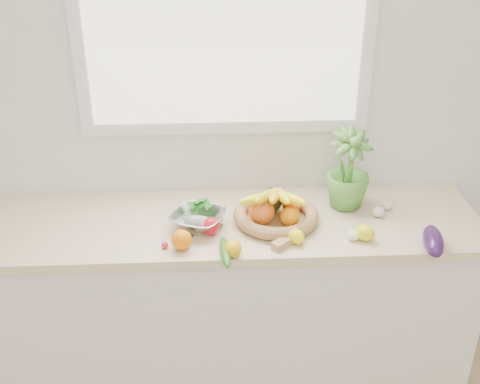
{
  "coord_description": "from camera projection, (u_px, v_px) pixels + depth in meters",
  "views": [
    {
      "loc": [
        -0.07,
        -0.33,
        2.26
      ],
      "look_at": [
        0.05,
        1.93,
        1.05
      ],
      "focal_mm": 45.0,
      "sensor_mm": 36.0,
      "label": 1
    }
  ],
  "objects": [
    {
      "name": "orange_loose",
      "position": [
        182.0,
        240.0,
        2.44
      ],
      "size": [
        0.1,
        0.1,
        0.08
      ],
      "primitive_type": "sphere",
      "rotation": [
        0.0,
        0.0,
        0.25
      ],
      "color": "orange",
      "rests_on": "countertop"
    },
    {
      "name": "lemon_c",
      "position": [
        365.0,
        233.0,
        2.5
      ],
      "size": [
        0.11,
        0.1,
        0.07
      ],
      "primitive_type": "ellipsoid",
      "rotation": [
        0.0,
        0.0,
        1.01
      ],
      "color": "#F5EE0D",
      "rests_on": "countertop"
    },
    {
      "name": "countertop",
      "position": [
        229.0,
        224.0,
        2.67
      ],
      "size": [
        2.24,
        0.62,
        0.04
      ],
      "primitive_type": "cube",
      "color": "beige",
      "rests_on": "counter_cabinet"
    },
    {
      "name": "counter_cabinet",
      "position": [
        229.0,
        304.0,
        2.88
      ],
      "size": [
        2.2,
        0.58,
        0.86
      ],
      "primitive_type": "cube",
      "color": "silver",
      "rests_on": "ground"
    },
    {
      "name": "cucumber",
      "position": [
        225.0,
        252.0,
        2.4
      ],
      "size": [
        0.05,
        0.22,
        0.04
      ],
      "primitive_type": "ellipsoid",
      "rotation": [
        0.0,
        0.0,
        0.06
      ],
      "color": "#215519",
      "rests_on": "countertop"
    },
    {
      "name": "lemon_a",
      "position": [
        296.0,
        236.0,
        2.48
      ],
      "size": [
        0.1,
        0.1,
        0.06
      ],
      "primitive_type": "ellipsoid",
      "rotation": [
        0.0,
        0.0,
        0.56
      ],
      "color": "yellow",
      "rests_on": "countertop"
    },
    {
      "name": "garlic_c",
      "position": [
        353.0,
        235.0,
        2.5
      ],
      "size": [
        0.06,
        0.06,
        0.04
      ],
      "primitive_type": "ellipsoid",
      "rotation": [
        0.0,
        0.0,
        -0.06
      ],
      "color": "white",
      "rests_on": "countertop"
    },
    {
      "name": "back_wall",
      "position": [
        225.0,
        100.0,
        2.71
      ],
      "size": [
        4.5,
        0.02,
        2.7
      ],
      "primitive_type": "cube",
      "color": "white",
      "rests_on": "ground"
    },
    {
      "name": "apple",
      "position": [
        211.0,
        226.0,
        2.54
      ],
      "size": [
        0.08,
        0.08,
        0.08
      ],
      "primitive_type": "sphere",
      "rotation": [
        0.0,
        0.0,
        -0.1
      ],
      "color": "red",
      "rests_on": "countertop"
    },
    {
      "name": "garlic_a",
      "position": [
        378.0,
        212.0,
        2.67
      ],
      "size": [
        0.06,
        0.06,
        0.05
      ],
      "primitive_type": "ellipsoid",
      "rotation": [
        0.0,
        0.0,
        -0.17
      ],
      "color": "white",
      "rests_on": "countertop"
    },
    {
      "name": "garlic_b",
      "position": [
        387.0,
        206.0,
        2.73
      ],
      "size": [
        0.06,
        0.06,
        0.04
      ],
      "primitive_type": "ellipsoid",
      "rotation": [
        0.0,
        0.0,
        -0.35
      ],
      "color": "beige",
      "rests_on": "countertop"
    },
    {
      "name": "potted_herb",
      "position": [
        348.0,
        169.0,
        2.68
      ],
      "size": [
        0.26,
        0.26,
        0.36
      ],
      "primitive_type": "imported",
      "rotation": [
        0.0,
        0.0,
        0.37
      ],
      "color": "#529536",
      "rests_on": "countertop"
    },
    {
      "name": "radish",
      "position": [
        165.0,
        245.0,
        2.45
      ],
      "size": [
        0.03,
        0.03,
        0.03
      ],
      "primitive_type": "sphere",
      "rotation": [
        0.0,
        0.0,
        0.01
      ],
      "color": "red",
      "rests_on": "countertop"
    },
    {
      "name": "eggplant",
      "position": [
        433.0,
        241.0,
        2.43
      ],
      "size": [
        0.12,
        0.23,
        0.09
      ],
      "primitive_type": "ellipsoid",
      "rotation": [
        0.0,
        0.0,
        -0.19
      ],
      "color": "#2C113E",
      "rests_on": "countertop"
    },
    {
      "name": "fruit_basket",
      "position": [
        275.0,
        211.0,
        2.62
      ],
      "size": [
        0.44,
        0.44,
        0.19
      ],
      "color": "tan",
      "rests_on": "countertop"
    },
    {
      "name": "colander_with_spinach",
      "position": [
        198.0,
        215.0,
        2.57
      ],
      "size": [
        0.3,
        0.3,
        0.12
      ],
      "color": "silver",
      "rests_on": "countertop"
    },
    {
      "name": "lemon_b",
      "position": [
        233.0,
        248.0,
        2.39
      ],
      "size": [
        0.08,
        0.09,
        0.07
      ],
      "primitive_type": "ellipsoid",
      "rotation": [
        0.0,
        0.0,
        -0.07
      ],
      "color": "#E7A90C",
      "rests_on": "countertop"
    },
    {
      "name": "window_pane",
      "position": [
        224.0,
        11.0,
        2.49
      ],
      "size": [
        1.18,
        0.01,
        0.98
      ],
      "primitive_type": "cube",
      "color": "white",
      "rests_on": "window_frame"
    },
    {
      "name": "ginger",
      "position": [
        283.0,
        243.0,
        2.46
      ],
      "size": [
        0.11,
        0.1,
        0.03
      ],
      "primitive_type": "cube",
      "rotation": [
        0.0,
        0.0,
        0.74
      ],
      "color": "tan",
      "rests_on": "countertop"
    },
    {
      "name": "window_frame",
      "position": [
        224.0,
        10.0,
        2.51
      ],
      "size": [
        1.3,
        0.03,
        1.1
      ],
      "primitive_type": "cube",
      "color": "white",
      "rests_on": "back_wall"
    }
  ]
}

